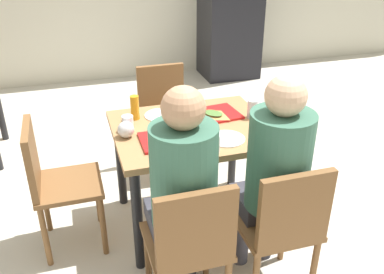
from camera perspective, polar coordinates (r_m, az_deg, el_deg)
ground_plane at (r=3.08m, az=0.00°, el=-11.04°), size 10.00×10.00×0.02m
main_table at (r=2.73m, az=0.00°, el=-0.62°), size 0.98×0.81×0.73m
chair_near_left at (r=2.11m, az=-0.22°, el=-13.98°), size 0.40×0.40×0.86m
chair_near_right at (r=2.27m, az=12.00°, el=-11.31°), size 0.40×0.40×0.86m
chair_far_side at (r=3.47m, az=-3.77°, el=3.54°), size 0.40×0.40×0.86m
chair_left_end at (r=2.70m, az=-18.13°, el=-5.27°), size 0.40×0.40×0.86m
person_in_red at (r=2.07m, az=-1.35°, el=-6.39°), size 0.32×0.42×1.27m
person_in_brown_jacket at (r=2.23m, az=10.95°, el=-4.24°), size 0.32×0.42×1.27m
tray_red_near at (r=2.52m, az=-2.82°, el=-0.30°), size 0.36×0.26×0.02m
tray_red_far at (r=2.83m, az=2.63°, el=2.99°), size 0.39×0.30×0.02m
paper_plate_center at (r=2.84m, az=-4.15°, el=2.95°), size 0.22×0.22×0.01m
paper_plate_near_edge at (r=2.54m, az=4.64°, el=-0.23°), size 0.22×0.22×0.01m
pizza_slice_a at (r=2.51m, az=-2.45°, el=0.10°), size 0.23×0.25×0.02m
pizza_slice_b at (r=2.81m, az=2.87°, el=3.10°), size 0.22×0.23×0.02m
plastic_cup_a at (r=2.96m, az=-2.39°, el=4.97°), size 0.07×0.07×0.10m
plastic_cup_b at (r=2.38m, az=2.96°, el=-0.93°), size 0.07×0.07×0.10m
plastic_cup_c at (r=2.64m, az=-8.59°, el=1.81°), size 0.07×0.07×0.10m
soda_can at (r=2.81m, az=8.07°, el=3.73°), size 0.07×0.07×0.12m
condiment_bottle at (r=2.78m, az=-7.66°, el=3.93°), size 0.06×0.06×0.16m
foil_bundle at (r=2.57m, az=-8.84°, el=0.99°), size 0.10×0.10×0.10m
drink_fridge at (r=5.64m, az=5.15°, el=17.53°), size 0.70×0.60×1.90m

